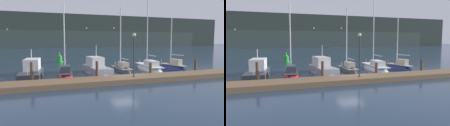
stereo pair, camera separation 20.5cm
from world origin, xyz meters
TOP-DOWN VIEW (x-y plane):
  - ground_plane at (0.00, 0.00)m, footprint 400.00×400.00m
  - dock at (0.00, -1.78)m, footprint 24.99×2.80m
  - mooring_pile_0 at (-8.78, -0.13)m, footprint 0.28×0.28m
  - mooring_pile_1 at (-2.93, -0.13)m, footprint 0.28×0.28m
  - mooring_pile_2 at (2.93, -0.13)m, footprint 0.28×0.28m
  - mooring_pile_3 at (8.78, -0.13)m, footprint 0.28×0.28m
  - motorboat_berth_1 at (-8.78, 4.58)m, footprint 3.06×7.66m
  - sailboat_berth_2 at (-5.43, 3.47)m, footprint 2.20×6.27m
  - motorboat_berth_3 at (-1.72, 4.22)m, footprint 2.26×6.58m
  - sailboat_berth_4 at (1.71, 4.75)m, footprint 1.74×5.51m
  - sailboat_berth_5 at (5.49, 4.68)m, footprint 3.16×8.32m
  - sailboat_berth_6 at (8.70, 3.96)m, footprint 1.58×5.17m
  - channel_buoy at (-4.09, 19.16)m, footprint 1.25×1.25m
  - dock_lamppost at (0.06, -1.99)m, footprint 0.32×0.32m
  - hillside_backdrop at (3.29, 113.44)m, footprint 240.00×23.00m

SIDE VIEW (x-z plane):
  - ground_plane at x=0.00m, z-range 0.00..0.00m
  - sailboat_berth_4 at x=1.71m, z-range -4.26..4.49m
  - sailboat_berth_2 at x=-5.43m, z-range -4.19..4.43m
  - sailboat_berth_5 at x=5.49m, z-range -5.70..5.97m
  - sailboat_berth_6 at x=8.70m, z-range -3.60..3.89m
  - dock at x=0.00m, z-range 0.00..0.45m
  - motorboat_berth_1 at x=-8.78m, z-range -1.37..2.02m
  - motorboat_berth_3 at x=-1.72m, z-range -1.61..2.27m
  - channel_buoy at x=-4.09m, z-range -0.24..1.46m
  - mooring_pile_2 at x=2.93m, z-range 0.00..1.49m
  - mooring_pile_3 at x=8.78m, z-range 0.00..1.66m
  - mooring_pile_1 at x=-2.93m, z-range 0.00..1.84m
  - mooring_pile_0 at x=-8.78m, z-range 0.00..1.96m
  - dock_lamppost at x=0.06m, z-range 1.13..5.16m
  - hillside_backdrop at x=3.29m, z-range -0.76..18.42m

